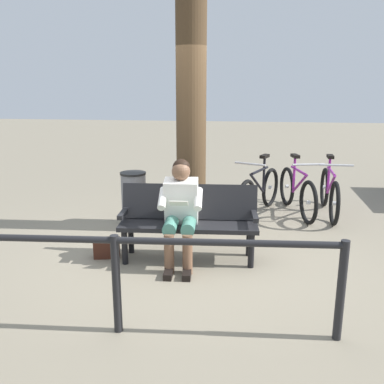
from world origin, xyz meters
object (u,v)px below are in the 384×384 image
object	(u,v)px
bicycle_black	(297,192)
bicycle_silver	(259,192)
handbag	(107,248)
bench	(189,217)
person_reading	(181,208)
litter_bin	(134,198)
bicycle_green	(329,193)
tree_trunk	(191,86)

from	to	relation	value
bicycle_black	bicycle_silver	xyz separation A→B (m)	(0.60, 0.09, 0.00)
handbag	bicycle_silver	xyz separation A→B (m)	(-1.82, -2.03, 0.24)
bench	bicycle_silver	bearing A→B (deg)	-118.63
person_reading	litter_bin	distance (m)	1.59
handbag	bicycle_green	xyz separation A→B (m)	(-2.92, -2.13, 0.24)
handbag	litter_bin	world-z (taller)	litter_bin
person_reading	litter_bin	xyz separation A→B (m)	(0.91, -1.27, -0.27)
person_reading	bicycle_silver	size ratio (longest dim) A/B	0.76
person_reading	bicycle_green	distance (m)	2.97
tree_trunk	handbag	bearing A→B (deg)	54.00
bicycle_silver	person_reading	bearing A→B (deg)	-1.31
handbag	bicycle_silver	world-z (taller)	bicycle_silver
litter_bin	bicycle_silver	bearing A→B (deg)	-157.05
bench	bicycle_silver	size ratio (longest dim) A/B	1.04
person_reading	bicycle_silver	bearing A→B (deg)	-118.46
bicycle_black	handbag	bearing A→B (deg)	-62.02
tree_trunk	bicycle_green	size ratio (longest dim) A/B	2.38
bench	bicycle_silver	xyz separation A→B (m)	(-0.85, -1.88, -0.15)
handbag	litter_bin	distance (m)	1.28
bench	bicycle_black	bearing A→B (deg)	-130.69
bench	bicycle_black	world-z (taller)	bicycle_black
bench	bicycle_black	size ratio (longest dim) A/B	0.99
litter_bin	tree_trunk	bearing A→B (deg)	174.64
tree_trunk	bicycle_black	distance (m)	2.46
bicycle_silver	litter_bin	bearing A→B (deg)	-44.17
person_reading	bicycle_black	size ratio (longest dim) A/B	0.73
person_reading	handbag	bearing A→B (deg)	-5.33
handbag	bicycle_silver	size ratio (longest dim) A/B	0.19
litter_bin	bicycle_black	world-z (taller)	bicycle_black
bicycle_black	tree_trunk	bearing A→B (deg)	-72.14
bicycle_silver	tree_trunk	bearing A→B (deg)	-25.60
bench	bicycle_green	size ratio (longest dim) A/B	0.97
litter_bin	bicycle_black	bearing A→B (deg)	-160.46
person_reading	bicycle_silver	distance (m)	2.27
tree_trunk	litter_bin	distance (m)	1.82
handbag	tree_trunk	xyz separation A→B (m)	(-0.85, -1.17, 1.88)
person_reading	handbag	distance (m)	1.05
tree_trunk	bicycle_silver	size ratio (longest dim) A/B	2.54
handbag	tree_trunk	distance (m)	2.37
bench	handbag	bearing A→B (deg)	4.71
litter_bin	bicycle_silver	xyz separation A→B (m)	(-1.83, -0.78, -0.03)
person_reading	tree_trunk	bearing A→B (deg)	-91.95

